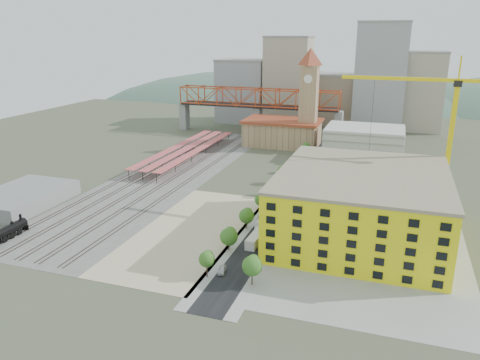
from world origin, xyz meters
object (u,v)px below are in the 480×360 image
(clock_tower, at_px, (309,90))
(site_trailer_a, at_px, (256,239))
(car_0, at_px, (222,270))
(construction_building, at_px, (361,205))
(site_trailer_c, at_px, (268,222))
(site_trailer_d, at_px, (282,202))
(tower_crane, at_px, (442,119))
(site_trailer_b, at_px, (267,223))

(clock_tower, height_order, site_trailer_a, clock_tower)
(clock_tower, bearing_deg, car_0, -87.83)
(construction_building, distance_m, site_trailer_a, 30.52)
(site_trailer_c, height_order, site_trailer_d, site_trailer_c)
(site_trailer_a, bearing_deg, car_0, -97.34)
(tower_crane, bearing_deg, car_0, -129.97)
(site_trailer_a, relative_size, site_trailer_d, 1.06)
(clock_tower, height_order, car_0, clock_tower)
(tower_crane, relative_size, site_trailer_a, 4.71)
(site_trailer_d, bearing_deg, tower_crane, 18.32)
(tower_crane, relative_size, site_trailer_d, 4.99)
(site_trailer_d, bearing_deg, construction_building, -26.15)
(tower_crane, xyz_separation_m, car_0, (-48.86, -58.28, -29.16))
(clock_tower, bearing_deg, site_trailer_d, -84.54)
(clock_tower, distance_m, construction_building, 107.36)
(tower_crane, xyz_separation_m, site_trailer_a, (-45.86, -40.22, -28.48))
(clock_tower, xyz_separation_m, tower_crane, (53.86, -73.61, 1.19))
(car_0, bearing_deg, site_trailer_b, 74.69)
(clock_tower, relative_size, site_trailer_a, 5.05)
(tower_crane, bearing_deg, construction_building, -126.97)
(clock_tower, height_order, site_trailer_c, clock_tower)
(site_trailer_a, xyz_separation_m, car_0, (-3.00, -18.06, -0.69))
(car_0, bearing_deg, clock_tower, 82.62)
(tower_crane, bearing_deg, site_trailer_b, -148.11)
(site_trailer_c, bearing_deg, tower_crane, 47.97)
(clock_tower, xyz_separation_m, site_trailer_c, (8.00, -101.42, -27.29))
(site_trailer_a, height_order, site_trailer_d, site_trailer_a)
(clock_tower, relative_size, tower_crane, 1.07)
(clock_tower, distance_m, tower_crane, 91.22)
(construction_building, xyz_separation_m, tower_crane, (19.86, 26.38, 20.48))
(tower_crane, distance_m, site_trailer_c, 60.72)
(clock_tower, bearing_deg, construction_building, -71.22)
(site_trailer_c, bearing_deg, site_trailer_b, -73.26)
(site_trailer_b, height_order, site_trailer_c, site_trailer_b)
(tower_crane, relative_size, car_0, 11.44)
(clock_tower, relative_size, construction_building, 1.03)
(construction_building, bearing_deg, site_trailer_a, -151.97)
(site_trailer_b, bearing_deg, site_trailer_d, 80.36)
(clock_tower, distance_m, site_trailer_d, 88.43)
(construction_building, height_order, car_0, construction_building)
(construction_building, distance_m, site_trailer_c, 27.24)
(construction_building, bearing_deg, car_0, -132.27)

